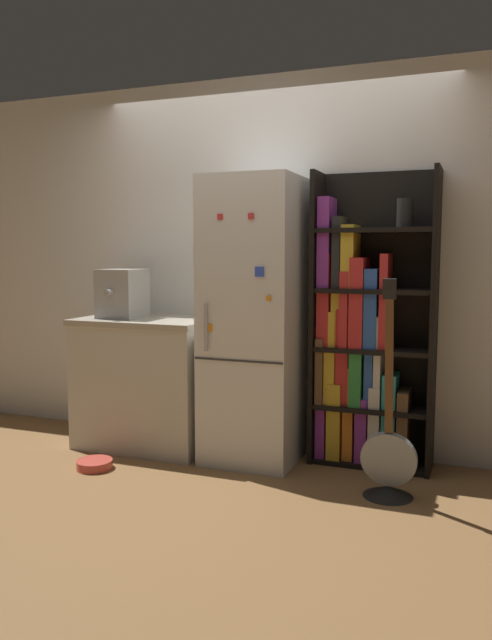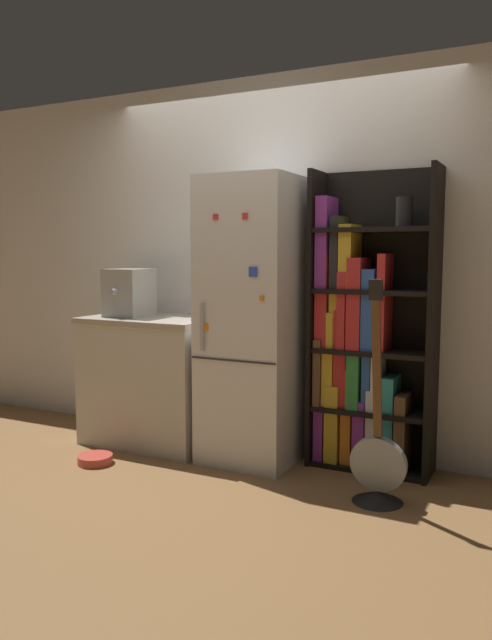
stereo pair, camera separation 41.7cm
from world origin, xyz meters
name	(u,v)px [view 1 (the left image)]	position (x,y,z in m)	size (l,w,h in m)	color
ground_plane	(248,464)	(0.00, 0.00, 0.00)	(16.00, 16.00, 0.00)	olive
wall_back	(272,265)	(0.00, 0.47, 1.30)	(8.00, 0.05, 2.60)	silver
refrigerator	(255,321)	(0.00, 0.14, 0.94)	(0.60, 0.65, 1.87)	white
bookshelf	(362,341)	(0.68, 0.31, 0.81)	(0.78, 0.32, 1.91)	black
kitchen_counter	(148,382)	(-0.82, 0.14, 0.46)	(0.95, 0.65, 0.92)	beige
espresso_machine	(122,294)	(-0.99, 0.09, 1.10)	(0.28, 0.35, 0.35)	#A5A39E
guitar	(388,466)	(0.94, -0.23, 0.18)	(0.32, 0.30, 1.25)	black
pet_bowl	(95,464)	(-0.89, -0.44, 0.03)	(0.23, 0.23, 0.06)	#D84C3F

